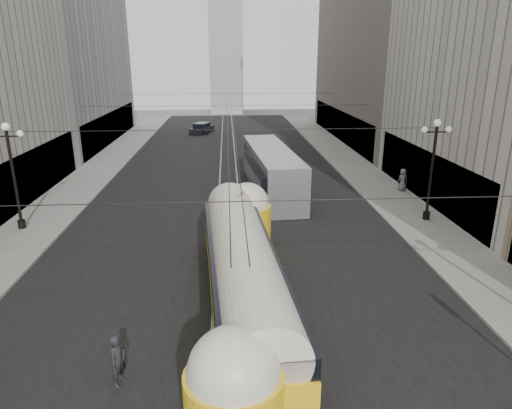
{
  "coord_description": "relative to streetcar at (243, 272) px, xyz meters",
  "views": [
    {
      "loc": [
        -0.02,
        -8.8,
        10.05
      ],
      "look_at": [
        1.31,
        12.32,
        3.2
      ],
      "focal_mm": 32.0,
      "sensor_mm": 36.0,
      "label": 1
    }
  ],
  "objects": [
    {
      "name": "sidewalk_left",
      "position": [
        -12.5,
        28.07,
        -1.7
      ],
      "size": [
        4.0,
        72.0,
        0.15
      ],
      "primitive_type": "cube",
      "color": "gray",
      "rests_on": "ground"
    },
    {
      "name": "city_bus",
      "position": [
        2.81,
        17.4,
        0.08
      ],
      "size": [
        3.81,
        13.56,
        3.4
      ],
      "color": "#9FA1A4",
      "rests_on": "ground"
    },
    {
      "name": "lamppost_right_mid",
      "position": [
        12.1,
        10.07,
        1.97
      ],
      "size": [
        1.86,
        0.44,
        6.37
      ],
      "color": "black",
      "rests_on": "sidewalk_right"
    },
    {
      "name": "catenary",
      "position": [
        -0.38,
        23.57,
        4.1
      ],
      "size": [
        25.0,
        72.0,
        0.23
      ],
      "color": "black",
      "rests_on": "ground"
    },
    {
      "name": "rail_left",
      "position": [
        -1.25,
        24.57,
        -1.78
      ],
      "size": [
        0.12,
        85.0,
        0.04
      ],
      "primitive_type": "cube",
      "color": "gray",
      "rests_on": "ground"
    },
    {
      "name": "road",
      "position": [
        -0.5,
        24.57,
        -1.78
      ],
      "size": [
        20.0,
        85.0,
        0.02
      ],
      "primitive_type": "cube",
      "color": "black",
      "rests_on": "ground"
    },
    {
      "name": "sedan_white_far",
      "position": [
        4.04,
        34.11,
        -1.09
      ],
      "size": [
        3.05,
        5.11,
        1.51
      ],
      "color": "silver",
      "rests_on": "ground"
    },
    {
      "name": "sedan_dark_far",
      "position": [
        -4.04,
        46.97,
        -1.13
      ],
      "size": [
        3.35,
        4.89,
        1.43
      ],
      "color": "black",
      "rests_on": "ground"
    },
    {
      "name": "pedestrian_sidewalk_right",
      "position": [
        12.97,
        16.63,
        -0.76
      ],
      "size": [
        0.93,
        0.68,
        1.73
      ],
      "primitive_type": "imported",
      "rotation": [
        0.0,
        0.0,
        3.35
      ],
      "color": "slate",
      "rests_on": "sidewalk_right"
    },
    {
      "name": "streetcar",
      "position": [
        0.0,
        0.0,
        0.0
      ],
      "size": [
        3.61,
        16.56,
        3.64
      ],
      "color": "yellow",
      "rests_on": "ground"
    },
    {
      "name": "lamppost_left_mid",
      "position": [
        -13.1,
        10.07,
        1.97
      ],
      "size": [
        1.86,
        0.44,
        6.37
      ],
      "color": "black",
      "rests_on": "sidewalk_left"
    },
    {
      "name": "building_right_far",
      "position": [
        19.5,
        40.07,
        14.53
      ],
      "size": [
        12.6,
        32.6,
        32.6
      ],
      "color": "#514C47",
      "rests_on": "ground"
    },
    {
      "name": "rail_right",
      "position": [
        0.25,
        24.57,
        -1.78
      ],
      "size": [
        0.12,
        85.0,
        0.04
      ],
      "primitive_type": "cube",
      "color": "gray",
      "rests_on": "ground"
    },
    {
      "name": "sidewalk_right",
      "position": [
        11.5,
        28.07,
        -1.7
      ],
      "size": [
        4.0,
        72.0,
        0.15
      ],
      "primitive_type": "cube",
      "color": "gray",
      "rests_on": "ground"
    },
    {
      "name": "distant_tower",
      "position": [
        -0.5,
        72.07,
        13.19
      ],
      "size": [
        6.0,
        6.0,
        31.36
      ],
      "color": "#B2AFA8",
      "rests_on": "ground"
    },
    {
      "name": "pedestrian_crossing_a",
      "position": [
        -4.12,
        -4.25,
        -0.9
      ],
      "size": [
        0.65,
        0.76,
        1.76
      ],
      "primitive_type": "imported",
      "rotation": [
        0.0,
        0.0,
        1.15
      ],
      "color": "black",
      "rests_on": "ground"
    },
    {
      "name": "building_left_far",
      "position": [
        -20.49,
        40.07,
        12.53
      ],
      "size": [
        12.6,
        28.6,
        28.6
      ],
      "color": "#999999",
      "rests_on": "ground"
    }
  ]
}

